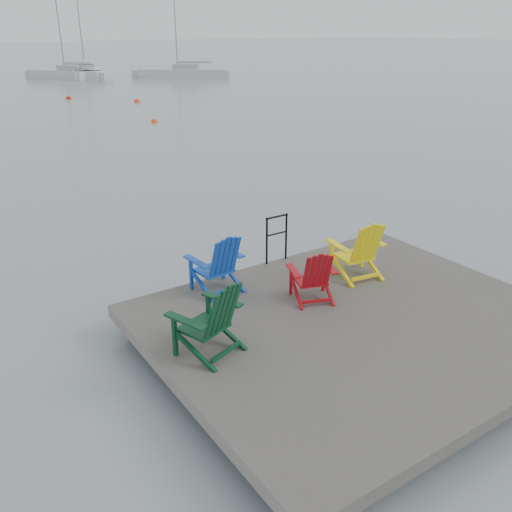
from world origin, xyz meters
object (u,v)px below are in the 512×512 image
handrail (277,234)px  chair_green (211,317)px  chair_yellow (359,249)px  sailboat_mid (86,72)px  sailboat_near (69,75)px  sailboat_far (182,73)px  buoy_a (154,122)px  buoy_d (137,102)px  buoy_c (69,99)px  chair_blue (218,263)px  chair_red (314,275)px

handrail → chair_green: size_ratio=0.84×
chair_yellow → sailboat_mid: bearing=86.3°
handrail → sailboat_mid: bearing=76.4°
sailboat_near → sailboat_far: sailboat_far is taller
chair_green → chair_yellow: size_ratio=1.01×
sailboat_mid → buoy_a: (-5.99, -30.22, -0.35)m
handrail → sailboat_far: (19.44, 42.78, -0.69)m
chair_yellow → sailboat_near: sailboat_near is taller
sailboat_near → buoy_d: bearing=-129.9°
sailboat_mid → buoy_d: size_ratio=30.51×
buoy_c → buoy_d: (3.27, -4.17, 0.00)m
chair_blue → chair_red: bearing=-50.7°
chair_blue → buoy_a: size_ratio=3.00×
handrail → buoy_a: handrail is taller
chair_blue → buoy_c: chair_blue is taller
chair_red → sailboat_mid: (12.40, 50.95, -0.59)m
sailboat_mid → sailboat_far: size_ratio=1.10×
chair_green → sailboat_near: sailboat_near is taller
chair_red → buoy_d: bearing=93.6°
buoy_a → sailboat_mid: bearing=78.8°
sailboat_near → buoy_c: 16.25m
handrail → buoy_a: bearing=72.7°
chair_blue → buoy_d: 29.59m
sailboat_near → buoy_a: 28.27m
buoy_c → sailboat_mid: bearing=69.0°
chair_blue → chair_yellow: 2.46m
chair_red → sailboat_mid: size_ratio=0.07×
buoy_d → chair_blue: bearing=-109.6°
handrail → sailboat_near: 48.13m
chair_green → sailboat_far: size_ratio=0.10×
chair_green → buoy_d: (10.93, 29.42, -1.04)m
sailboat_mid → chair_red: bearing=-89.5°
chair_green → chair_yellow: (3.30, 0.67, -0.01)m
chair_blue → chair_yellow: bearing=-25.5°
chair_red → chair_yellow: chair_yellow is taller
chair_yellow → buoy_c: size_ratio=2.88×
chair_yellow → buoy_d: size_ratio=2.60×
chair_green → chair_blue: chair_green is taller
sailboat_far → buoy_a: bearing=-175.0°
chair_green → sailboat_far: 49.93m
buoy_a → buoy_d: bearing=73.6°
chair_blue → sailboat_mid: bearing=70.5°
buoy_a → buoy_d: 8.61m
sailboat_far → buoy_a: size_ratio=33.18×
sailboat_far → buoy_d: sailboat_far is taller
chair_yellow → sailboat_near: size_ratio=0.10×
sailboat_near → chair_green: bearing=-140.1°
handrail → buoy_c: handrail is taller
chair_blue → sailboat_mid: sailboat_mid is taller
buoy_d → sailboat_near: bearing=86.3°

